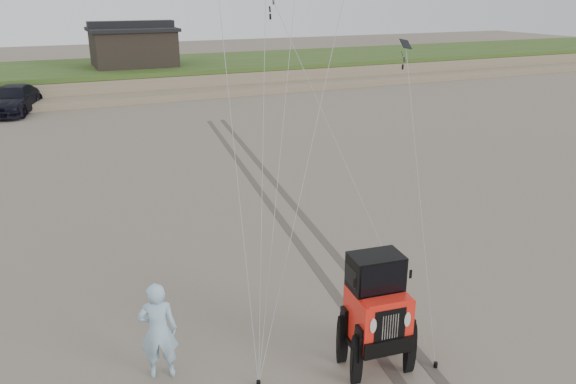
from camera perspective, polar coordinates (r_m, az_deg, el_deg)
name	(u,v)px	position (r m, az deg, el deg)	size (l,w,h in m)	color
ground	(354,352)	(12.29, 6.67, -15.80)	(160.00, 160.00, 0.00)	#6B6054
dune_ridge	(109,78)	(46.73, -17.76, 10.99)	(160.00, 14.25, 1.73)	#7A6B54
cabin	(133,46)	(46.25, -15.47, 14.15)	(6.40, 5.40, 3.35)	black
truck_c	(13,100)	(39.13, -26.11, 8.43)	(2.33, 5.73, 1.66)	black
jeep	(377,326)	(11.37, 9.01, -13.29)	(2.23, 5.18, 1.93)	#FF2518
man	(158,331)	(11.30, -13.04, -13.56)	(0.73, 0.48, 2.02)	#8BB5D7
stake_main	(258,383)	(11.32, -3.02, -18.85)	(0.08, 0.08, 0.12)	black
stake_aux	(436,365)	(12.12, 14.76, -16.62)	(0.08, 0.08, 0.12)	black
tire_tracks	(286,210)	(19.40, -0.24, -1.83)	(5.22, 29.74, 0.01)	#4C443D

